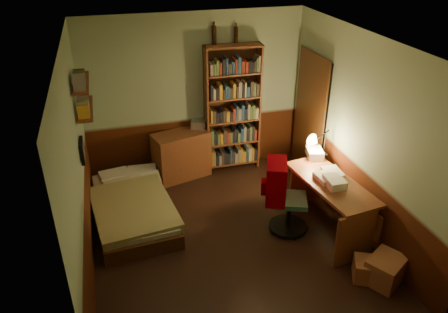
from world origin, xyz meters
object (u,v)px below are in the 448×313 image
object	(u,v)px
cardboard_box_b	(369,270)
desk_lamp	(326,134)
bed	(132,200)
office_chair	(290,199)
desk	(328,206)
bookshelf	(233,110)
mini_stereo	(199,124)
dresser	(181,155)
cardboard_box_a	(385,270)

from	to	relation	value
cardboard_box_b	desk_lamp	bearing A→B (deg)	83.59
bed	office_chair	distance (m)	2.21
desk	cardboard_box_b	distance (m)	1.03
bookshelf	mini_stereo	bearing A→B (deg)	179.04
dresser	desk	size ratio (longest dim) A/B	0.62
dresser	bookshelf	bearing A→B (deg)	-10.05
desk	bed	bearing A→B (deg)	150.81
bookshelf	desk_lamp	size ratio (longest dim) A/B	3.05
desk_lamp	cardboard_box_b	xyz separation A→B (m)	(-0.19, -1.71, -0.97)
office_chair	desk	bearing A→B (deg)	5.25
mini_stereo	cardboard_box_b	world-z (taller)	mini_stereo
cardboard_box_b	office_chair	bearing A→B (deg)	115.39
desk_lamp	mini_stereo	bearing A→B (deg)	140.10
bookshelf	office_chair	world-z (taller)	bookshelf
desk_lamp	cardboard_box_a	xyz separation A→B (m)	(-0.04, -1.79, -0.93)
bookshelf	office_chair	size ratio (longest dim) A/B	2.17
bed	cardboard_box_a	world-z (taller)	bed
bookshelf	desk_lamp	xyz separation A→B (m)	(0.98, -1.32, 0.05)
dresser	office_chair	distance (m)	2.13
bed	mini_stereo	world-z (taller)	mini_stereo
dresser	mini_stereo	size ratio (longest dim) A/B	3.78
mini_stereo	bookshelf	xyz separation A→B (m)	(0.57, -0.04, 0.21)
dresser	cardboard_box_a	world-z (taller)	dresser
office_chair	cardboard_box_a	distance (m)	1.45
bookshelf	desk	distance (m)	2.26
desk	office_chair	xyz separation A→B (m)	(-0.50, 0.14, 0.11)
dresser	office_chair	world-z (taller)	office_chair
bookshelf	bed	bearing A→B (deg)	-146.78
desk	mini_stereo	bearing A→B (deg)	114.66
office_chair	cardboard_box_b	size ratio (longest dim) A/B	2.68
mini_stereo	office_chair	size ratio (longest dim) A/B	0.24
cardboard_box_b	desk	bearing A→B (deg)	92.48
bed	desk	xyz separation A→B (m)	(2.53, -0.99, 0.10)
dresser	bookshelf	size ratio (longest dim) A/B	0.42
desk	desk_lamp	size ratio (longest dim) A/B	2.04
desk	cardboard_box_a	distance (m)	1.12
office_chair	bookshelf	bearing A→B (deg)	118.75
desk	cardboard_box_b	size ratio (longest dim) A/B	3.90
bookshelf	desk	bearing A→B (deg)	-66.73
bed	desk	size ratio (longest dim) A/B	1.32
bed	desk_lamp	world-z (taller)	desk_lamp
mini_stereo	cardboard_box_a	world-z (taller)	mini_stereo
mini_stereo	desk	bearing A→B (deg)	-37.76
dresser	desk_lamp	size ratio (longest dim) A/B	1.27
bookshelf	cardboard_box_a	bearing A→B (deg)	-70.12
desk	cardboard_box_a	bearing A→B (deg)	-87.57
desk	cardboard_box_b	world-z (taller)	desk
cardboard_box_a	mini_stereo	bearing A→B (deg)	115.53
desk_lamp	cardboard_box_b	bearing A→B (deg)	-94.90
office_chair	cardboard_box_a	size ratio (longest dim) A/B	2.22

